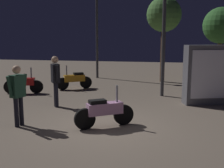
# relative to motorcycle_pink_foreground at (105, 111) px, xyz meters

# --- Properties ---
(ground_plane) EXTENTS (40.00, 40.00, 0.00)m
(ground_plane) POSITION_rel_motorcycle_pink_foreground_xyz_m (0.02, 0.02, -0.44)
(ground_plane) COLOR #756656
(motorcycle_pink_foreground) EXTENTS (1.45, 0.99, 1.11)m
(motorcycle_pink_foreground) POSITION_rel_motorcycle_pink_foreground_xyz_m (0.00, 0.00, 0.00)
(motorcycle_pink_foreground) COLOR black
(motorcycle_pink_foreground) RESTS_ON ground_plane
(motorcycle_orange_parked_left) EXTENTS (1.45, 0.99, 1.11)m
(motorcycle_orange_parked_left) POSITION_rel_motorcycle_pink_foreground_xyz_m (-2.57, 5.11, 0.00)
(motorcycle_orange_parked_left) COLOR black
(motorcycle_orange_parked_left) RESTS_ON ground_plane
(motorcycle_red_parked_right) EXTENTS (1.64, 0.51, 1.11)m
(motorcycle_red_parked_right) POSITION_rel_motorcycle_pink_foreground_xyz_m (-4.38, 3.74, 0.00)
(motorcycle_red_parked_right) COLOR black
(motorcycle_red_parked_right) RESTS_ON ground_plane
(person_rider_beside) EXTENTS (0.46, 0.60, 1.74)m
(person_rider_beside) POSITION_rel_motorcycle_pink_foreground_xyz_m (-2.11, 1.83, 0.61)
(person_rider_beside) COLOR black
(person_rider_beside) RESTS_ON ground_plane
(person_bystander_far) EXTENTS (0.35, 0.65, 1.65)m
(person_bystander_far) POSITION_rel_motorcycle_pink_foreground_xyz_m (-2.27, -0.36, 0.54)
(person_bystander_far) COLOR black
(person_bystander_far) RESTS_ON ground_plane
(streetlamp_near) EXTENTS (0.36, 0.36, 4.98)m
(streetlamp_near) POSITION_rel_motorcycle_pink_foreground_xyz_m (-2.42, 8.84, 2.73)
(streetlamp_near) COLOR #38383D
(streetlamp_near) RESTS_ON ground_plane
(streetlamp_far) EXTENTS (0.36, 0.36, 4.71)m
(streetlamp_far) POSITION_rel_motorcycle_pink_foreground_xyz_m (1.42, 4.37, 2.58)
(streetlamp_far) COLOR #38383D
(streetlamp_far) RESTS_ON ground_plane
(tree_left_bg) EXTENTS (1.80, 1.80, 4.43)m
(tree_left_bg) POSITION_rel_motorcycle_pink_foreground_xyz_m (1.35, 8.10, 3.03)
(tree_left_bg) COLOR #4C331E
(tree_left_bg) RESTS_ON ground_plane
(tree_center_bg) EXTENTS (1.94, 1.94, 3.96)m
(tree_center_bg) POSITION_rel_motorcycle_pink_foreground_xyz_m (4.38, 9.11, 2.52)
(tree_center_bg) COLOR #4C331E
(tree_center_bg) RESTS_ON ground_plane
(kiosk_billboard) EXTENTS (1.68, 0.95, 2.10)m
(kiosk_billboard) POSITION_rel_motorcycle_pink_foreground_xyz_m (2.99, 3.27, 0.61)
(kiosk_billboard) COLOR #595960
(kiosk_billboard) RESTS_ON ground_plane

